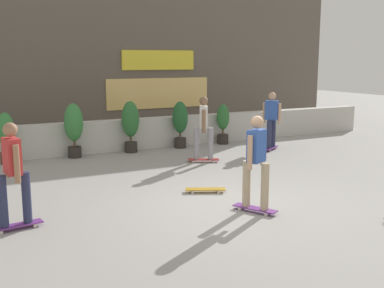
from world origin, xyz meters
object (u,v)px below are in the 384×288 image
Objects in this scene: potted_plant_1 at (74,126)px; skater_by_wall_left at (256,159)px; potted_plant_0 at (6,135)px; skater_far_left at (272,118)px; potted_plant_3 at (180,121)px; potted_plant_4 at (223,122)px; potted_plant_2 at (130,123)px; skater_foreground at (13,171)px; skateboard_near_camera at (205,189)px; skater_by_wall_right at (204,126)px.

potted_plant_1 is 6.32m from skater_by_wall_left.
potted_plant_0 is at bearing 180.00° from potted_plant_1.
potted_plant_1 is 5.61m from skater_far_left.
potted_plant_4 is (1.49, 0.00, -0.12)m from potted_plant_3.
potted_plant_2 is 0.87× the size of skater_far_left.
potted_plant_1 is 0.87× the size of skater_by_wall_left.
potted_plant_1 is 1.18× the size of potted_plant_4.
potted_plant_1 is 4.66m from potted_plant_4.
skater_foreground is at bearing -154.64° from skater_far_left.
potted_plant_4 is 0.74× the size of skater_far_left.
potted_plant_3 is at bearing -180.00° from potted_plant_4.
skateboard_near_camera is at bearing -54.85° from potted_plant_0.
skater_by_wall_right reaches higher than potted_plant_1.
potted_plant_0 is 7.28m from skater_far_left.
skater_by_wall_right is at bearing -24.53° from potted_plant_0.
potted_plant_1 is (1.72, -0.00, 0.12)m from potted_plant_0.
potted_plant_3 is at bearing 0.00° from potted_plant_1.
potted_plant_1 is at bearing -0.00° from potted_plant_0.
skateboard_near_camera is at bearing 97.33° from skater_by_wall_left.
potted_plant_0 is 0.90× the size of potted_plant_2.
skater_by_wall_left is 3.96m from skater_foreground.
skater_by_wall_left is 5.84m from skater_far_left.
skater_by_wall_right is (-1.81, -2.08, 0.26)m from potted_plant_4.
skater_far_left reaches higher than potted_plant_2.
skater_by_wall_left reaches higher than potted_plant_2.
potted_plant_2 is at bearing 89.01° from skateboard_near_camera.
potted_plant_1 is 0.87× the size of skater_far_left.
skater_by_wall_left is (1.72, -6.08, 0.08)m from potted_plant_1.
potted_plant_3 is at bearing 0.00° from potted_plant_0.
potted_plant_3 is 0.82× the size of skater_by_wall_left.
potted_plant_1 is 3.53m from skater_by_wall_right.
potted_plant_4 is at bearing 0.00° from potted_plant_0.
skater_by_wall_left is (0.11, -6.08, 0.09)m from potted_plant_2.
potted_plant_0 is 0.78× the size of skater_by_wall_left.
potted_plant_1 is 3.17m from potted_plant_3.
skater_foreground is (-2.11, -5.10, 0.08)m from potted_plant_1.
skater_by_wall_left is at bearing -60.54° from potted_plant_0.
potted_plant_4 is 0.74× the size of skater_by_wall_right.
skater_far_left is at bearing 51.04° from skater_by_wall_left.
skater_by_wall_left reaches higher than potted_plant_0.
skateboard_near_camera is at bearing -90.99° from potted_plant_2.
potted_plant_3 reaches higher than potted_plant_4.
skateboard_near_camera is (-1.32, -2.53, -0.88)m from skater_by_wall_right.
skater_by_wall_right is at bearing -59.27° from potted_plant_2.
skater_foreground is at bearing -172.38° from skateboard_near_camera.
potted_plant_4 is at bearing 0.00° from potted_plant_3.
potted_plant_4 is at bearing 64.18° from skater_by_wall_left.
potted_plant_4 is at bearing 55.81° from skateboard_near_camera.
potted_plant_1 is 5.52m from skater_foreground.
potted_plant_2 is (1.61, 0.00, -0.01)m from potted_plant_1.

